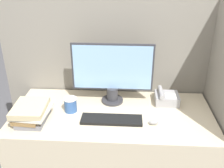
{
  "coord_description": "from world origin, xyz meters",
  "views": [
    {
      "loc": [
        0.1,
        -1.29,
        1.82
      ],
      "look_at": [
        -0.01,
        0.38,
        0.99
      ],
      "focal_mm": 42.0,
      "sensor_mm": 36.0,
      "label": 1
    }
  ],
  "objects": [
    {
      "name": "mouse",
      "position": [
        0.29,
        0.22,
        0.78
      ],
      "size": [
        0.06,
        0.04,
        0.03
      ],
      "color": "gray",
      "rests_on": "desk"
    },
    {
      "name": "cubicle_panel_rear",
      "position": [
        0.0,
        0.73,
        0.77
      ],
      "size": [
        1.88,
        0.04,
        1.54
      ],
      "color": "gray",
      "rests_on": "ground_plane"
    },
    {
      "name": "cubicle_panel_right",
      "position": [
        0.78,
        0.38,
        0.77
      ],
      "size": [
        0.04,
        0.75,
        1.54
      ],
      "color": "gray",
      "rests_on": "ground_plane"
    },
    {
      "name": "desk",
      "position": [
        0.0,
        0.35,
        0.38
      ],
      "size": [
        1.48,
        0.69,
        0.76
      ],
      "color": "beige",
      "rests_on": "ground_plane"
    },
    {
      "name": "keyboard",
      "position": [
        0.0,
        0.24,
        0.77
      ],
      "size": [
        0.43,
        0.13,
        0.02
      ],
      "color": "black",
      "rests_on": "desk"
    },
    {
      "name": "monitor",
      "position": [
        -0.01,
        0.52,
        1.01
      ],
      "size": [
        0.62,
        0.17,
        0.48
      ],
      "color": "#333338",
      "rests_on": "desk"
    },
    {
      "name": "book_stack",
      "position": [
        -0.56,
        0.21,
        0.83
      ],
      "size": [
        0.25,
        0.27,
        0.13
      ],
      "color": "slate",
      "rests_on": "desk"
    },
    {
      "name": "desk_telephone",
      "position": [
        0.41,
        0.52,
        0.81
      ],
      "size": [
        0.18,
        0.18,
        0.11
      ],
      "color": "#99999E",
      "rests_on": "desk"
    },
    {
      "name": "coffee_cup",
      "position": [
        -0.31,
        0.35,
        0.82
      ],
      "size": [
        0.1,
        0.1,
        0.11
      ],
      "color": "#335999",
      "rests_on": "desk"
    }
  ]
}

